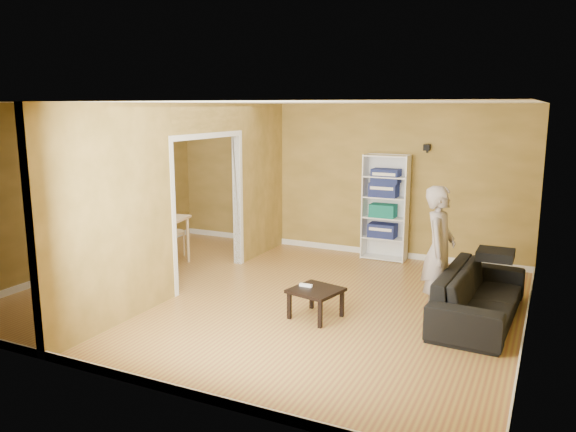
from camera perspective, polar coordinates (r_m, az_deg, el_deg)
The scene contains 16 objects.
room_shell at distance 7.44m, azimuth -2.05°, elevation 1.37°, with size 6.50×6.50×6.50m.
partition at distance 8.06m, azimuth -9.64°, elevation 1.98°, with size 0.22×5.50×2.60m, color #AE8D42, non-canonical shape.
wall_speaker at distance 9.41m, azimuth 13.93°, elevation 6.78°, with size 0.10×0.10×0.10m, color black.
sofa at distance 7.24m, azimuth 18.93°, elevation -6.83°, with size 0.91×2.12×0.81m, color black.
person at distance 7.15m, azimuth 15.15°, elevation -2.32°, with size 0.54×0.69×1.89m, color slate.
bookshelf at distance 9.59m, azimuth 9.94°, elevation 0.90°, with size 0.75×0.33×1.77m.
paper_box_navy_a at distance 9.63m, azimuth 9.59°, elevation -1.43°, with size 0.45×0.30×0.23m, color navy.
paper_box_teal at distance 9.56m, azimuth 9.64°, elevation 0.55°, with size 0.42×0.28×0.22m, color #1C7D6B.
paper_box_navy_b at distance 9.51m, azimuth 9.72°, elevation 2.66°, with size 0.46×0.30×0.24m, color navy.
paper_box_navy_c at distance 9.47m, azimuth 9.94°, elevation 4.02°, with size 0.45×0.29×0.23m, color navy.
coffee_table at distance 6.92m, azimuth 2.85°, elevation -7.83°, with size 0.55×0.55×0.37m.
game_controller at distance 6.97m, azimuth 1.83°, elevation -7.05°, with size 0.17×0.04×0.03m, color white.
dining_table at distance 9.33m, azimuth -14.41°, elevation -0.64°, with size 1.27×0.85×0.79m.
chair_left at distance 9.93m, azimuth -17.81°, elevation -1.46°, with size 0.45×0.45×0.98m, color beige, non-canonical shape.
chair_near at distance 8.90m, azimuth -16.72°, elevation -2.64°, with size 0.47×0.47×1.03m, color tan, non-canonical shape.
chair_far at distance 9.76m, azimuth -11.74°, elevation -1.48°, with size 0.43×0.43×0.94m, color tan, non-canonical shape.
Camera 1 is at (3.41, -6.50, 2.56)m, focal length 35.00 mm.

